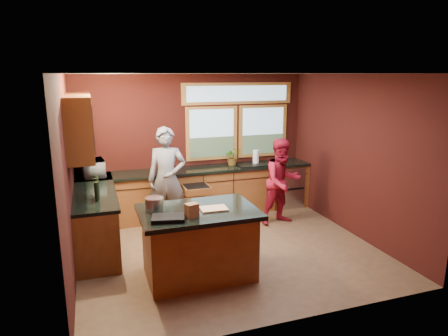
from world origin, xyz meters
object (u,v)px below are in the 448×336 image
person_grey (167,179)px  cutting_board (214,209)px  person_red (282,182)px  stock_pot (155,204)px  island (199,243)px

person_grey → cutting_board: person_grey is taller
person_grey → person_red: person_grey is taller
person_grey → person_red: 2.07m
person_grey → stock_pot: 1.75m
person_red → stock_pot: (-2.51, -1.28, 0.25)m
island → person_red: person_red is taller
person_grey → cutting_board: (0.27, -1.88, 0.04)m
stock_pot → person_grey: bearing=74.1°
island → person_red: size_ratio=0.98×
person_grey → cutting_board: bearing=-67.6°
person_red → stock_pot: 2.83m
island → stock_pot: (-0.55, 0.15, 0.56)m
island → person_red: bearing=36.1°
person_red → cutting_board: 2.31m
island → person_grey: bearing=92.2°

